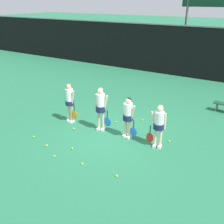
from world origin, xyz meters
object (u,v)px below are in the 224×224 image
tennis_ball_7 (33,137)px  tennis_ball_11 (62,117)px  tennis_ball_3 (142,120)px  tennis_ball_10 (54,156)px  player_2 (128,115)px  tennis_ball_2 (117,176)px  tennis_ball_1 (74,129)px  player_3 (159,123)px  player_0 (70,100)px  player_1 (101,106)px  tennis_ball_0 (72,148)px  tennis_ball_4 (47,145)px  tennis_ball_5 (82,164)px  tennis_ball_9 (116,122)px  scoreboard (214,4)px  tennis_ball_6 (169,141)px  tennis_ball_8 (69,107)px

tennis_ball_7 → tennis_ball_11: (-0.31, 1.95, 0.00)m
tennis_ball_3 → tennis_ball_10: size_ratio=0.97×
player_2 → tennis_ball_7: 3.71m
tennis_ball_2 → tennis_ball_11: 4.86m
tennis_ball_1 → tennis_ball_11: bearing=152.4°
player_3 → tennis_ball_11: (-4.59, 0.13, -0.91)m
player_0 → tennis_ball_1: 1.23m
player_0 → player_3: (3.95, 0.00, -0.07)m
player_1 → tennis_ball_1: bearing=-161.0°
player_0 → player_1: (1.51, 0.06, 0.04)m
tennis_ball_0 → tennis_ball_10: bearing=-106.0°
tennis_ball_1 → tennis_ball_11: 1.36m
tennis_ball_4 → tennis_ball_5: tennis_ball_4 is taller
tennis_ball_5 → tennis_ball_9: bearing=101.5°
tennis_ball_3 → tennis_ball_9: size_ratio=0.95×
player_2 → tennis_ball_9: (-1.03, 0.86, -0.91)m
scoreboard → tennis_ball_1: (-2.37, -11.56, -4.47)m
tennis_ball_0 → tennis_ball_7: 1.81m
scoreboard → tennis_ball_4: (-2.37, -13.10, -4.47)m
player_1 → tennis_ball_6: (2.69, 0.49, -1.01)m
player_1 → tennis_ball_7: player_1 is taller
player_0 → tennis_ball_8: (-1.07, 1.14, -0.98)m
player_3 → tennis_ball_8: player_3 is taller
tennis_ball_8 → tennis_ball_9: 2.77m
tennis_ball_7 → tennis_ball_8: tennis_ball_8 is taller
tennis_ball_5 → tennis_ball_9: same height
player_1 → player_3: bearing=-12.5°
tennis_ball_3 → tennis_ball_11: size_ratio=0.92×
player_3 → tennis_ball_2: player_3 is taller
player_0 → player_3: bearing=7.6°
tennis_ball_6 → tennis_ball_8: bearing=173.5°
tennis_ball_1 → tennis_ball_5: size_ratio=0.96×
player_0 → tennis_ball_11: player_0 is taller
tennis_ball_3 → tennis_ball_4: bearing=-118.2°
tennis_ball_9 → tennis_ball_8: bearing=175.6°
tennis_ball_3 → tennis_ball_5: (-0.23, -3.98, 0.00)m
player_3 → tennis_ball_10: player_3 is taller
player_2 → scoreboard: bearing=97.3°
player_3 → tennis_ball_11: 4.68m
player_0 → tennis_ball_2: size_ratio=24.87×
player_0 → player_1: player_1 is taller
player_0 → tennis_ball_1: bearing=-34.3°
player_2 → tennis_ball_11: size_ratio=22.79×
tennis_ball_7 → player_1: bearing=45.3°
player_2 → player_3: size_ratio=1.01×
player_1 → tennis_ball_6: 2.92m
tennis_ball_1 → tennis_ball_6: (3.65, 1.04, 0.00)m
tennis_ball_6 → tennis_ball_2: bearing=-102.4°
scoreboard → tennis_ball_10: scoreboard is taller
player_0 → tennis_ball_3: size_ratio=26.18×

